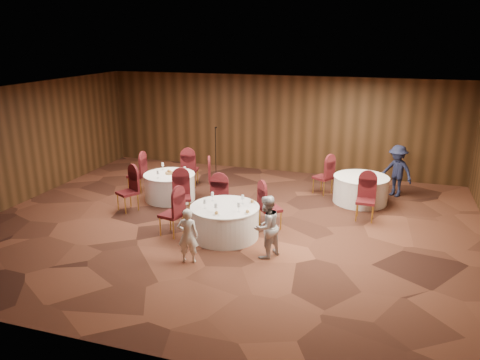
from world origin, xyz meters
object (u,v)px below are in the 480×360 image
(woman_a, at_px, (188,236))
(woman_b, at_px, (266,227))
(table_right, at_px, (361,189))
(table_main, at_px, (225,221))
(table_left, at_px, (170,186))
(mic_stand, at_px, (216,163))
(man_c, at_px, (397,171))

(woman_a, xyz_separation_m, woman_b, (1.44, 0.72, 0.09))
(table_right, xyz_separation_m, woman_a, (-3.09, -4.75, 0.21))
(table_main, height_order, table_left, same)
(table_right, distance_m, woman_b, 4.36)
(woman_a, relative_size, woman_b, 0.87)
(table_left, distance_m, mic_stand, 2.43)
(woman_b, bearing_deg, woman_a, -34.94)
(woman_a, bearing_deg, table_right, -134.64)
(table_right, distance_m, man_c, 1.31)
(woman_a, bearing_deg, table_left, -70.30)
(table_right, bearing_deg, woman_a, -123.03)
(table_left, distance_m, man_c, 6.46)
(table_right, bearing_deg, woman_b, -112.17)
(table_left, distance_m, table_right, 5.31)
(table_right, xyz_separation_m, woman_b, (-1.64, -4.03, 0.30))
(mic_stand, bearing_deg, woman_a, -74.86)
(table_right, bearing_deg, man_c, 42.73)
(table_main, bearing_deg, mic_stand, 113.06)
(table_left, relative_size, table_right, 0.95)
(mic_stand, distance_m, woman_b, 5.85)
(table_right, relative_size, woman_b, 1.12)
(table_main, relative_size, table_left, 1.10)
(table_left, height_order, woman_b, woman_b)
(mic_stand, xyz_separation_m, woman_b, (3.00, -5.02, 0.18))
(mic_stand, height_order, woman_b, mic_stand)
(table_main, height_order, mic_stand, mic_stand)
(table_left, relative_size, man_c, 0.96)
(table_right, relative_size, man_c, 1.00)
(table_main, height_order, woman_b, woman_b)
(table_left, height_order, man_c, man_c)
(table_main, xyz_separation_m, woman_a, (-0.29, -1.42, 0.21))
(table_right, xyz_separation_m, mic_stand, (-4.64, 0.99, 0.11))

